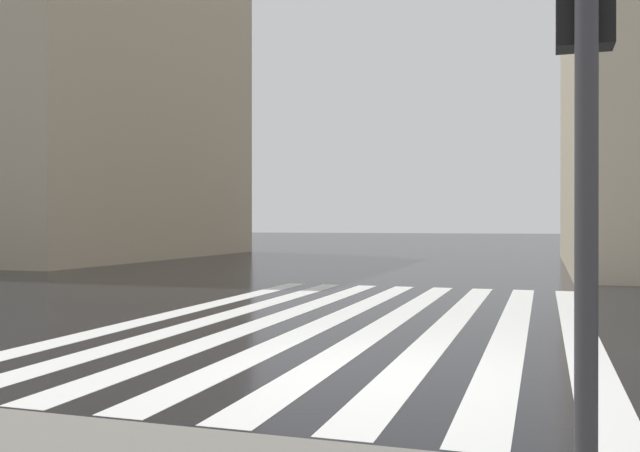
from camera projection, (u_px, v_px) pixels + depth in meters
name	position (u px, v px, depth m)	size (l,w,h in m)	color
ground_plane	(371.00, 371.00, 7.86)	(220.00, 220.00, 0.00)	black
zebra_crossing	(362.00, 320.00, 12.02)	(13.00, 7.50, 0.01)	silver
traffic_signal_post	(585.00, 60.00, 3.78)	(0.44, 0.30, 3.33)	#333338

